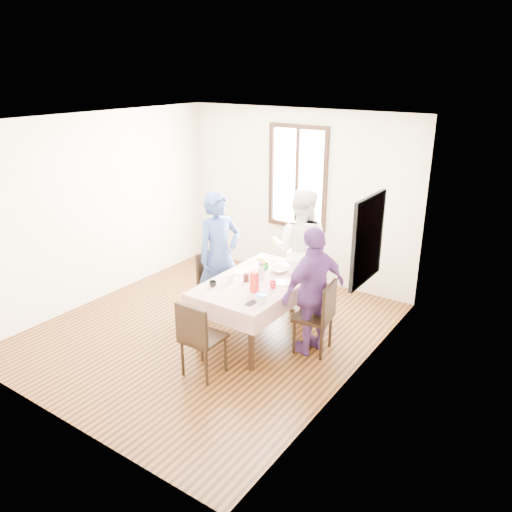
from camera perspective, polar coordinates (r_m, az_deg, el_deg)
name	(u,v)px	position (r m, az deg, el deg)	size (l,w,h in m)	color
ground	(210,329)	(6.81, -5.21, -8.21)	(4.50, 4.50, 0.00)	black
back_wall	(298,196)	(8.05, 4.74, 6.73)	(4.00, 4.00, 0.00)	beige
right_wall	(357,266)	(5.28, 11.33, -1.14)	(4.50, 4.50, 0.00)	beige
window_frame	(298,178)	(7.97, 4.73, 8.79)	(1.02, 0.06, 1.62)	black
window_pane	(298,178)	(7.98, 4.77, 8.81)	(0.90, 0.02, 1.50)	white
art_poster	(368,240)	(5.48, 12.55, 1.81)	(0.04, 0.76, 0.96)	red
dining_table	(258,308)	(6.50, 0.25, -5.87)	(0.92, 1.58, 0.75)	black
tablecloth	(258,281)	(6.34, 0.26, -2.78)	(1.04, 1.70, 0.01)	#5B0E0A
chair_left	(218,285)	(6.98, -4.28, -3.24)	(0.42, 0.42, 0.91)	black
chair_right	(313,316)	(6.15, 6.47, -6.80)	(0.42, 0.42, 0.91)	black
chair_far	(300,275)	(7.30, 5.04, -2.16)	(0.42, 0.42, 0.91)	black
chair_near	(203,337)	(5.70, -5.96, -9.12)	(0.42, 0.42, 0.91)	black
person_left	(219,256)	(6.81, -4.24, -0.02)	(0.64, 0.42, 1.76)	navy
person_far	(301,249)	(7.14, 5.06, 0.84)	(0.84, 0.66, 1.73)	white
person_right	(313,291)	(6.01, 6.43, -3.92)	(0.92, 0.39, 1.58)	#573172
mug_black	(213,284)	(6.16, -4.89, -3.14)	(0.09, 0.09, 0.07)	black
mug_flag	(273,285)	(6.10, 1.92, -3.27)	(0.09, 0.09, 0.08)	red
mug_green	(265,266)	(6.65, 1.00, -1.19)	(0.10, 0.10, 0.08)	#0C7226
serving_bowl	(279,270)	(6.57, 2.64, -1.58)	(0.23, 0.23, 0.06)	white
juice_carton	(254,282)	(5.96, -0.20, -2.98)	(0.08, 0.08, 0.25)	red
butter_tub	(261,298)	(5.77, 0.56, -4.77)	(0.14, 0.14, 0.07)	white
jam_jar	(246,278)	(6.27, -1.12, -2.47)	(0.07, 0.07, 0.10)	black
drinking_glass	(230,278)	(6.27, -2.91, -2.50)	(0.07, 0.07, 0.10)	silver
smartphone	(251,303)	(5.73, -0.52, -5.30)	(0.08, 0.16, 0.01)	black
flower_vase	(261,273)	(6.33, 0.56, -1.95)	(0.08, 0.08, 0.16)	silver
plate_left	(240,272)	(6.56, -1.79, -1.83)	(0.20, 0.20, 0.01)	white
plate_right	(283,283)	(6.26, 3.06, -3.00)	(0.20, 0.20, 0.01)	white
plate_far	(282,265)	(6.79, 2.99, -1.07)	(0.20, 0.20, 0.01)	white
butter_lid	(261,295)	(5.76, 0.56, -4.41)	(0.12, 0.12, 0.01)	blue
flower_bunch	(261,264)	(6.28, 0.57, -0.86)	(0.09, 0.09, 0.10)	yellow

